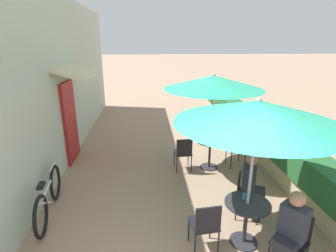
{
  "coord_description": "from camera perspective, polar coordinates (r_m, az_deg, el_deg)",
  "views": [
    {
      "loc": [
        -0.36,
        -1.76,
        3.09
      ],
      "look_at": [
        0.15,
        4.58,
        1.0
      ],
      "focal_mm": 28.0,
      "sensor_mm": 36.0,
      "label": 1
    }
  ],
  "objects": [
    {
      "name": "patio_umbrella_near",
      "position": [
        3.74,
        18.96,
        2.93
      ],
      "size": [
        2.3,
        2.3,
        2.37
      ],
      "color": "#B7B7BC",
      "rests_on": "ground_plane"
    },
    {
      "name": "seated_patron_near_left",
      "position": [
        4.08,
        25.16,
        -19.82
      ],
      "size": [
        0.51,
        0.49,
        1.25
      ],
      "rotation": [
        0.0,
        0.0,
        8.48
      ],
      "color": "#23232D",
      "rests_on": "ground_plane"
    },
    {
      "name": "planter_hedge",
      "position": [
        8.23,
        17.85,
        -0.77
      ],
      "size": [
        0.6,
        10.05,
        1.01
      ],
      "color": "tan",
      "rests_on": "ground_plane"
    },
    {
      "name": "seated_patron_near_right",
      "position": [
        4.94,
        17.8,
        -11.87
      ],
      "size": [
        0.5,
        0.46,
        1.25
      ],
      "rotation": [
        0.0,
        0.0,
        10.57
      ],
      "color": "#23232D",
      "rests_on": "ground_plane"
    },
    {
      "name": "cafe_chair_mid_left",
      "position": [
        6.92,
        14.37,
        -4.22
      ],
      "size": [
        0.42,
        0.42,
        0.87
      ],
      "rotation": [
        0.0,
        0.0,
        3.2
      ],
      "color": "black",
      "rests_on": "ground_plane"
    },
    {
      "name": "bicycle_leaning",
      "position": [
        5.4,
        -24.55,
        -13.88
      ],
      "size": [
        0.26,
        1.81,
        0.81
      ],
      "rotation": [
        0.0,
        0.0,
        0.11
      ],
      "color": "black",
      "rests_on": "ground_plane"
    },
    {
      "name": "cafe_facade_wall",
      "position": [
        7.54,
        -21.66,
        9.31
      ],
      "size": [
        0.98,
        11.05,
        4.2
      ],
      "color": "#B2C1AD",
      "rests_on": "ground_plane"
    },
    {
      "name": "coffee_cup_near",
      "position": [
        4.37,
        16.32,
        -14.53
      ],
      "size": [
        0.07,
        0.07,
        0.09
      ],
      "color": "teal",
      "rests_on": "patio_table_near"
    },
    {
      "name": "cafe_chair_mid_right",
      "position": [
        6.4,
        3.38,
        -5.55
      ],
      "size": [
        0.42,
        0.42,
        0.87
      ],
      "rotation": [
        0.0,
        0.0,
        6.35
      ],
      "color": "black",
      "rests_on": "ground_plane"
    },
    {
      "name": "cafe_chair_near_back",
      "position": [
        4.16,
        8.15,
        -20.26
      ],
      "size": [
        0.44,
        0.44,
        0.87
      ],
      "rotation": [
        0.0,
        0.0,
        12.67
      ],
      "color": "black",
      "rests_on": "ground_plane"
    },
    {
      "name": "cafe_chair_near_right",
      "position": [
        5.02,
        16.3,
        -13.43
      ],
      "size": [
        0.53,
        0.53,
        0.87
      ],
      "rotation": [
        0.0,
        0.0,
        10.57
      ],
      "color": "black",
      "rests_on": "ground_plane"
    },
    {
      "name": "patio_table_near",
      "position": [
        4.45,
        16.67,
        -18.18
      ],
      "size": [
        0.69,
        0.69,
        0.73
      ],
      "color": "#28282D",
      "rests_on": "ground_plane"
    },
    {
      "name": "cafe_chair_near_left",
      "position": [
        4.27,
        25.51,
        -20.91
      ],
      "size": [
        0.56,
        0.56,
        0.87
      ],
      "rotation": [
        0.0,
        0.0,
        8.48
      ],
      "color": "black",
      "rests_on": "ground_plane"
    },
    {
      "name": "patio_table_mid",
      "position": [
        6.63,
        9.09,
        -5.0
      ],
      "size": [
        0.69,
        0.69,
        0.73
      ],
      "color": "#28282D",
      "rests_on": "ground_plane"
    },
    {
      "name": "patio_umbrella_mid",
      "position": [
        6.18,
        9.86,
        9.35
      ],
      "size": [
        2.3,
        2.3,
        2.37
      ],
      "color": "#B7B7BC",
      "rests_on": "ground_plane"
    }
  ]
}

